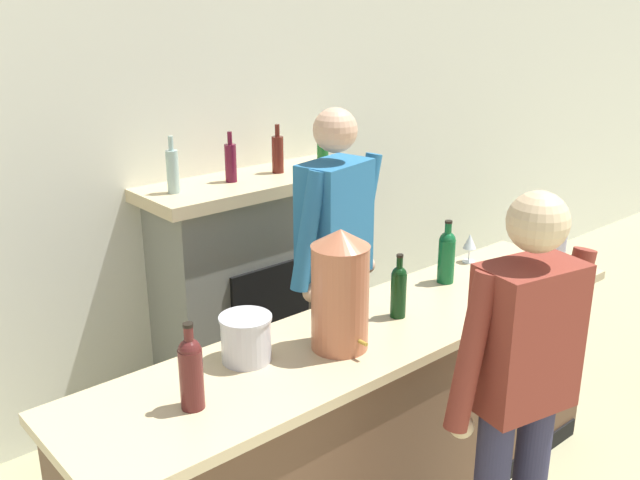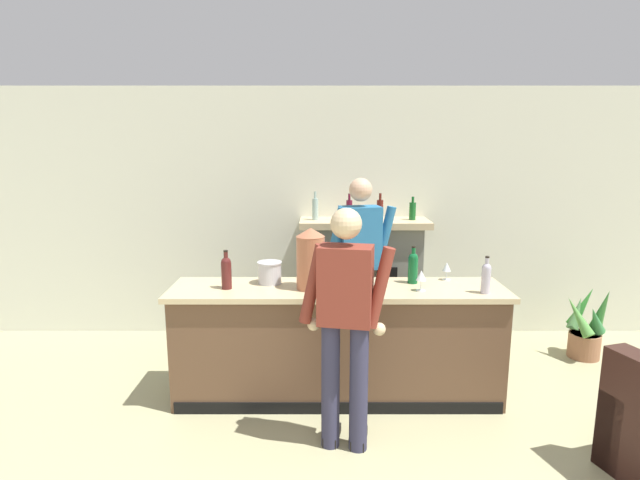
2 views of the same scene
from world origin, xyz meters
name	(u,v)px [view 1 (image 1 of 2)]	position (x,y,z in m)	size (l,w,h in m)	color
wall_back_panel	(216,166)	(0.00, 4.53, 1.38)	(12.00, 0.07, 2.75)	silver
bar_counter	(370,425)	(-0.24, 2.97, 0.49)	(2.77, 0.64, 0.98)	brown
fireplace_stone	(257,283)	(0.09, 4.27, 0.68)	(1.37, 0.52, 1.65)	gray
potted_plant_corner	(531,274)	(2.31, 3.79, 0.31)	(0.45, 0.45, 0.76)	#9B6647
person_customer	(519,398)	(-0.21, 2.24, 0.96)	(0.65, 0.36, 1.73)	#2E2E45
person_bartender	(335,273)	(-0.02, 3.45, 1.03)	(0.65, 0.36, 1.84)	#51463B
copper_dispenser	(340,289)	(-0.46, 2.93, 1.23)	(0.24, 0.27, 0.50)	#B26745
ice_bucket_steel	(246,338)	(-0.81, 3.09, 1.07)	(0.21, 0.21, 0.19)	silver
wine_bottle_rose_blush	(559,249)	(0.92, 2.80, 1.11)	(0.07, 0.07, 0.30)	#B3AEC0
wine_bottle_port_short	(191,370)	(-1.15, 2.93, 1.12)	(0.08, 0.08, 0.32)	#501D1B
wine_bottle_chardonnay_pale	(447,255)	(0.40, 3.10, 1.12)	(0.08, 0.08, 0.32)	#105829
wine_bottle_merlot_tall	(399,289)	(-0.07, 2.98, 1.11)	(0.07, 0.07, 0.29)	black
wine_glass_by_dispenser	(470,243)	(0.71, 3.20, 1.09)	(0.07, 0.07, 0.16)	silver
wine_glass_front_left	(488,271)	(0.43, 2.87, 1.10)	(0.08, 0.08, 0.17)	silver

